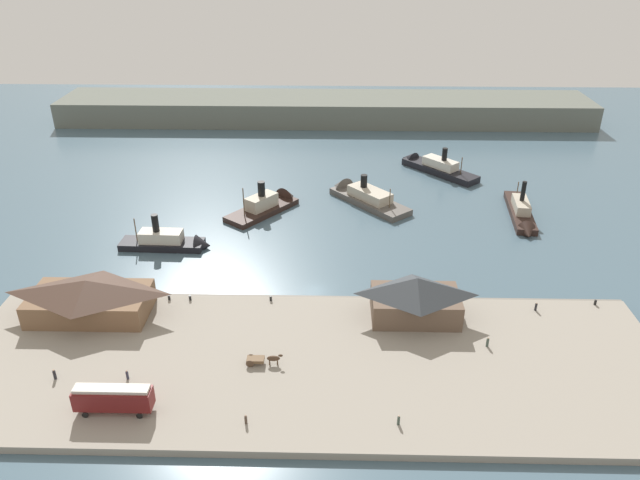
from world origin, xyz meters
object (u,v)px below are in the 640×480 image
street_tram (113,397)px  pedestrian_near_cart (55,375)px  pedestrian_by_tram (488,342)px  pedestrian_near_west_shed (127,375)px  pedestrian_walking_west (399,420)px  mooring_post_west (595,302)px  horse_cart (262,359)px  ferry_moored_east (522,215)px  pedestrian_walking_east (536,307)px  ferry_moored_west (432,166)px  ferry_approaching_east (171,242)px  mooring_post_center_east (271,298)px  mooring_post_east (169,298)px  ferry_shed_east_terminal (89,297)px  pedestrian_near_east_shed (246,420)px  ferry_mid_harbor (360,195)px  ferry_shed_west_terminal (416,297)px  mooring_post_center_west (190,298)px  ferry_approaching_west (271,204)px

street_tram → pedestrian_near_cart: (-11.06, 6.41, -1.69)m
pedestrian_by_tram → pedestrian_near_cart: 66.02m
pedestrian_near_west_shed → pedestrian_walking_west: bearing=-11.8°
pedestrian_near_west_shed → mooring_post_west: pedestrian_near_west_shed is taller
horse_cart → ferry_moored_east: 76.59m
pedestrian_walking_east → mooring_post_west: 11.20m
pedestrian_near_west_shed → ferry_moored_east: bearing=38.3°
pedestrian_walking_west → mooring_post_west: pedestrian_walking_west is taller
ferry_moored_west → pedestrian_walking_east: bearing=-83.4°
street_tram → ferry_moored_east: bearing=41.6°
pedestrian_near_west_shed → pedestrian_walking_west: (39.07, -8.18, -0.01)m
pedestrian_by_tram → ferry_moored_west: (2.52, 79.89, -0.56)m
ferry_approaching_east → mooring_post_center_east: bearing=-42.9°
pedestrian_near_west_shed → ferry_moored_west: bearing=57.2°
mooring_post_east → ferry_moored_east: ferry_moored_east is taller
mooring_post_west → ferry_shed_east_terminal: bearing=-176.7°
pedestrian_near_cart → mooring_post_center_east: 36.75m
pedestrian_near_east_shed → ferry_moored_east: ferry_moored_east is taller
pedestrian_near_cart → ferry_moored_east: 102.45m
pedestrian_near_west_shed → mooring_post_east: (0.94, 21.12, -0.27)m
ferry_moored_west → ferry_approaching_east: (-61.21, -46.21, -0.01)m
street_tram → ferry_mid_harbor: 83.54m
pedestrian_near_east_shed → ferry_moored_west: (38.58, 97.46, -0.49)m
ferry_moored_west → ferry_approaching_east: ferry_approaching_east is taller
pedestrian_walking_east → ferry_moored_west: size_ratio=0.07×
ferry_shed_west_terminal → pedestrian_by_tram: bearing=-36.7°
pedestrian_near_west_shed → ferry_approaching_east: ferry_approaching_east is taller
mooring_post_center_east → ferry_mid_harbor: (17.62, 47.22, -0.35)m
ferry_shed_east_terminal → mooring_post_west: 87.72m
pedestrian_near_cart → ferry_moored_east: size_ratio=0.07×
ferry_mid_harbor → pedestrian_walking_west: bearing=-88.2°
street_tram → pedestrian_walking_east: street_tram is taller
ferry_shed_east_terminal → horse_cart: bearing=-22.2°
ferry_shed_east_terminal → ferry_moored_west: ferry_shed_east_terminal is taller
street_tram → ferry_mid_harbor: ferry_mid_harbor is taller
pedestrian_walking_east → pedestrian_walking_west: bearing=-133.6°
ferry_shed_west_terminal → mooring_post_center_west: size_ratio=16.65×
pedestrian_near_west_shed → pedestrian_by_tram: bearing=9.4°
pedestrian_walking_west → ferry_approaching_east: bearing=130.2°
mooring_post_center_west → ferry_moored_east: ferry_moored_east is taller
ferry_shed_west_terminal → ferry_moored_west: ferry_shed_west_terminal is taller
pedestrian_by_tram → ferry_approaching_west: (-39.66, 53.83, -0.68)m
mooring_post_center_west → ferry_mid_harbor: size_ratio=0.04×
street_tram → horse_cart: 21.87m
ferry_shed_east_terminal → pedestrian_walking_west: (50.28, -24.55, -2.71)m
pedestrian_near_east_shed → street_tram: bearing=174.2°
ferry_approaching_east → ferry_moored_east: ferry_moored_east is taller
ferry_shed_west_terminal → pedestrian_walking_west: (-4.99, -25.14, -3.18)m
pedestrian_near_cart → mooring_post_east: 24.34m
ferry_shed_west_terminal → ferry_approaching_west: (-29.03, 45.92, -3.80)m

